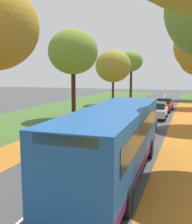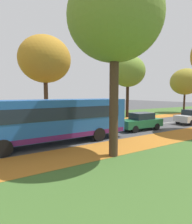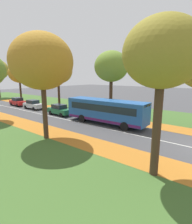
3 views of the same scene
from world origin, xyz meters
The scene contains 13 objects.
leaf_litter_left centered at (-4.60, 14.00, 0.01)m, with size 2.80×60.00×0.00m, color #B26B23.
grass_verge_right centered at (9.20, 20.00, 0.00)m, with size 12.00×90.00×0.01m, color #3D6028.
leaf_litter_right centered at (4.60, 14.00, 0.01)m, with size 2.80×60.00×0.00m, color #B26B23.
road_centre_line centered at (0.00, 20.00, 0.00)m, with size 0.12×80.00×0.01m, color silver.
tree_left_nearest centered at (-5.92, 2.16, 6.93)m, with size 4.21×4.21×8.90m.
tree_left_near centered at (-6.06, 12.53, 7.04)m, with size 5.53×5.53×9.56m.
tree_right_near centered at (5.80, 13.00, 7.12)m, with size 4.84×4.84×9.35m.
tree_right_mid centered at (5.80, 24.58, 6.77)m, with size 5.25×5.25×9.16m.
tree_right_far centered at (5.60, 37.85, 6.40)m, with size 4.73×4.73×8.57m.
bus centered at (1.70, 10.99, 1.70)m, with size 2.84×10.46×2.98m.
car_green_lead centered at (1.44, 19.37, 0.81)m, with size 1.92×4.27×1.62m.
car_silver_following centered at (1.81, 26.97, 0.81)m, with size 1.80×4.21×1.62m.
car_red_third_in_line centered at (1.96, 32.59, 0.81)m, with size 1.94×4.28×1.62m.
Camera 3 is at (-15.65, -1.02, 5.81)m, focal length 28.00 mm.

